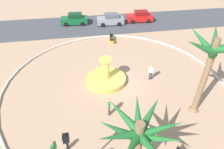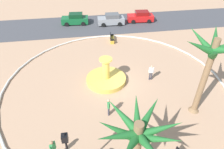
# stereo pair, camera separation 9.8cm
# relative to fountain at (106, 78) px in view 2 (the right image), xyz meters

# --- Properties ---
(ground_plane) EXTENTS (80.00, 80.00, 0.00)m
(ground_plane) POSITION_rel_fountain_xyz_m (0.74, -0.51, -0.35)
(ground_plane) COLOR tan
(plaza_curb) EXTENTS (20.77, 20.77, 0.20)m
(plaza_curb) POSITION_rel_fountain_xyz_m (0.74, -0.51, -0.25)
(plaza_curb) COLOR silver
(plaza_curb) RESTS_ON ground
(street_asphalt) EXTENTS (48.00, 8.00, 0.03)m
(street_asphalt) POSITION_rel_fountain_xyz_m (0.74, 14.28, -0.33)
(street_asphalt) COLOR #424247
(street_asphalt) RESTS_ON ground
(fountain) EXTENTS (3.81, 3.81, 2.57)m
(fountain) POSITION_rel_fountain_xyz_m (0.00, 0.00, 0.00)
(fountain) COLOR gold
(fountain) RESTS_ON ground
(palm_tree_near_fountain) EXTENTS (4.58, 4.55, 4.64)m
(palm_tree_near_fountain) POSITION_rel_fountain_xyz_m (0.42, -9.11, 3.11)
(palm_tree_near_fountain) COLOR brown
(palm_tree_near_fountain) RESTS_ON ground
(palm_tree_by_curb) EXTENTS (4.53, 4.18, 6.72)m
(palm_tree_by_curb) POSITION_rel_fountain_xyz_m (6.57, -4.97, 4.70)
(palm_tree_by_curb) COLOR brown
(palm_tree_by_curb) RESTS_ON ground
(bench_west) EXTENTS (0.71, 1.65, 1.00)m
(bench_west) POSITION_rel_fountain_xyz_m (1.90, 8.20, -0.00)
(bench_west) COLOR gold
(bench_west) RESTS_ON ground
(person_cyclist_helmet) EXTENTS (0.34, 0.47, 1.69)m
(person_cyclist_helmet) POSITION_rel_fountain_xyz_m (-4.34, -7.44, 0.60)
(person_cyclist_helmet) COLOR #33333D
(person_cyclist_helmet) RESTS_ON ground
(person_cyclist_photo) EXTENTS (0.23, 0.53, 1.62)m
(person_cyclist_photo) POSITION_rel_fountain_xyz_m (-0.39, -4.29, 0.56)
(person_cyclist_photo) COLOR #33333D
(person_cyclist_photo) RESTS_ON ground
(person_pedestrian_stroll) EXTENTS (0.53, 0.23, 1.64)m
(person_pedestrian_stroll) POSITION_rel_fountain_xyz_m (4.33, -0.42, 0.57)
(person_pedestrian_stroll) COLOR #33333D
(person_pedestrian_stroll) RESTS_ON ground
(parked_car_leftmost) EXTENTS (4.11, 2.13, 1.67)m
(parked_car_leftmost) POSITION_rel_fountain_xyz_m (-2.71, 15.02, 0.43)
(parked_car_leftmost) COLOR #145B2D
(parked_car_leftmost) RESTS_ON ground
(parked_car_second) EXTENTS (4.05, 2.02, 1.67)m
(parked_car_second) POSITION_rel_fountain_xyz_m (2.72, 13.96, 0.43)
(parked_car_second) COLOR gray
(parked_car_second) RESTS_ON ground
(parked_car_third) EXTENTS (4.12, 2.16, 1.67)m
(parked_car_third) POSITION_rel_fountain_xyz_m (7.49, 14.41, 0.43)
(parked_car_third) COLOR red
(parked_car_third) RESTS_ON ground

